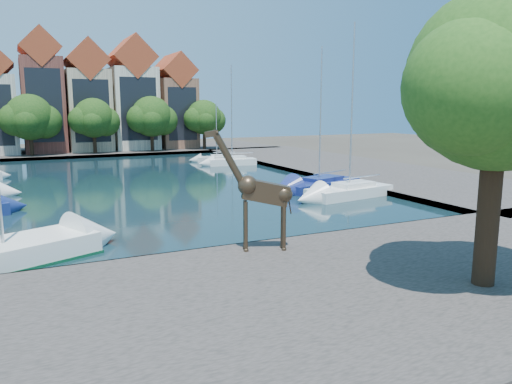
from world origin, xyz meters
TOP-DOWN VIEW (x-y plane):
  - ground at (0.00, 0.00)m, footprint 160.00×160.00m
  - water_basin at (0.00, 24.00)m, footprint 38.00×50.00m
  - near_quay at (0.00, -7.00)m, footprint 50.00×14.00m
  - far_quay at (0.00, 56.00)m, footprint 60.00×16.00m
  - right_quay at (25.00, 24.00)m, footprint 14.00×52.00m
  - plane_tree at (7.62, -9.01)m, footprint 8.32×6.40m
  - townhouse_center at (-4.00, 55.99)m, footprint 5.44×9.18m
  - townhouse_east_inner at (2.00, 55.99)m, footprint 5.94×9.18m
  - townhouse_east_mid at (8.50, 55.99)m, footprint 6.43×9.18m
  - townhouse_east_end at (15.00, 55.99)m, footprint 5.44×9.18m
  - far_tree_mid_west at (-5.89, 50.49)m, footprint 7.80×6.00m
  - far_tree_mid_east at (2.10, 50.49)m, footprint 7.02×5.40m
  - far_tree_east at (10.11, 50.49)m, footprint 7.54×5.80m
  - far_tree_far_east at (18.09, 50.49)m, footprint 6.76×5.20m
  - giraffe_statue at (1.97, -1.40)m, footprint 3.74×1.64m
  - sailboat_right_a at (15.00, 9.56)m, footprint 7.38×3.53m
  - sailboat_right_b at (15.00, 13.81)m, footprint 8.24×4.93m
  - sailboat_right_c at (15.00, 32.65)m, footprint 5.78×2.84m
  - sailboat_right_d at (14.71, 36.86)m, footprint 5.11×3.04m

SIDE VIEW (x-z plane):
  - ground at x=0.00m, z-range 0.00..0.00m
  - water_basin at x=0.00m, z-range 0.00..0.08m
  - near_quay at x=0.00m, z-range 0.00..0.50m
  - far_quay at x=0.00m, z-range 0.00..0.50m
  - right_quay at x=25.00m, z-range 0.00..0.50m
  - sailboat_right_d at x=14.71m, z-range -3.03..4.13m
  - sailboat_right_b at x=15.00m, z-range -5.21..6.44m
  - sailboat_right_c at x=15.00m, z-range -5.06..6.44m
  - sailboat_right_a at x=15.00m, z-range -5.75..7.16m
  - giraffe_statue at x=1.97m, z-range 0.45..5.93m
  - far_tree_far_east at x=18.09m, z-range 1.40..8.76m
  - far_tree_mid_east at x=2.10m, z-range 1.37..8.89m
  - far_tree_east at x=10.11m, z-range 1.32..9.16m
  - far_tree_mid_west at x=-5.89m, z-range 1.29..9.29m
  - townhouse_east_end at x=15.00m, z-range -0.11..14.32m
  - plane_tree at x=7.62m, z-range 2.36..12.98m
  - townhouse_east_inner at x=2.00m, z-range -0.16..15.63m
  - townhouse_east_mid at x=8.50m, z-range -0.22..16.43m
  - townhouse_center at x=-4.00m, z-range -0.10..16.83m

